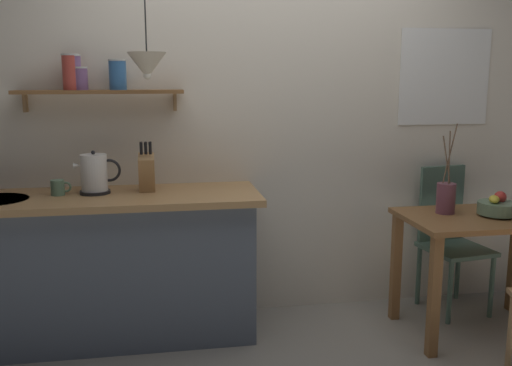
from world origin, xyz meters
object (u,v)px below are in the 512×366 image
object	(u,v)px
coffee_mug_by_sink	(58,188)
pendant_lamp	(147,66)
dining_chair_far	(449,233)
twig_vase	(446,197)
dining_table	(481,237)
fruit_bowl	(498,207)
electric_kettle	(95,174)
knife_block	(147,172)

from	to	relation	value
coffee_mug_by_sink	pendant_lamp	xyz separation A→B (m)	(0.53, -0.14, 0.69)
dining_chair_far	twig_vase	world-z (taller)	twig_vase
dining_table	pendant_lamp	xyz separation A→B (m)	(-1.98, 0.18, 1.03)
dining_chair_far	fruit_bowl	size ratio (longest dim) A/B	4.05
fruit_bowl	twig_vase	xyz separation A→B (m)	(-0.28, 0.12, 0.04)
electric_kettle	coffee_mug_by_sink	world-z (taller)	electric_kettle
knife_block	fruit_bowl	bearing A→B (deg)	-9.98
twig_vase	electric_kettle	world-z (taller)	twig_vase
dining_table	pendant_lamp	bearing A→B (deg)	174.90
twig_vase	dining_chair_far	bearing A→B (deg)	55.85
knife_block	dining_chair_far	bearing A→B (deg)	1.64
pendant_lamp	electric_kettle	bearing A→B (deg)	154.48
twig_vase	fruit_bowl	bearing A→B (deg)	-23.62
fruit_bowl	electric_kettle	world-z (taller)	electric_kettle
twig_vase	knife_block	world-z (taller)	twig_vase
pendant_lamp	dining_table	bearing A→B (deg)	-5.10
dining_table	knife_block	size ratio (longest dim) A/B	3.12
electric_kettle	fruit_bowl	bearing A→B (deg)	-8.46
electric_kettle	pendant_lamp	size ratio (longest dim) A/B	0.53
electric_kettle	knife_block	size ratio (longest dim) A/B	0.88
fruit_bowl	pendant_lamp	xyz separation A→B (m)	(-2.06, 0.20, 0.84)
knife_block	pendant_lamp	distance (m)	0.64
fruit_bowl	pendant_lamp	distance (m)	2.24
dining_table	dining_chair_far	size ratio (longest dim) A/B	0.98
dining_table	electric_kettle	distance (m)	2.36
knife_block	twig_vase	bearing A→B (deg)	-7.72
twig_vase	coffee_mug_by_sink	distance (m)	2.33
electric_kettle	dining_chair_far	bearing A→B (deg)	1.73
dining_chair_far	electric_kettle	size ratio (longest dim) A/B	3.63
electric_kettle	knife_block	distance (m)	0.30
fruit_bowl	coffee_mug_by_sink	size ratio (longest dim) A/B	2.05
twig_vase	coffee_mug_by_sink	size ratio (longest dim) A/B	4.71
pendant_lamp	knife_block	bearing A→B (deg)	98.82
twig_vase	electric_kettle	bearing A→B (deg)	173.69
fruit_bowl	knife_block	world-z (taller)	knife_block
dining_table	pendant_lamp	world-z (taller)	pendant_lamp
fruit_bowl	twig_vase	distance (m)	0.31
fruit_bowl	knife_block	distance (m)	2.13
dining_table	pendant_lamp	distance (m)	2.24
dining_chair_far	knife_block	bearing A→B (deg)	-178.36
fruit_bowl	electric_kettle	bearing A→B (deg)	171.54
fruit_bowl	electric_kettle	xyz separation A→B (m)	(-2.39, 0.36, 0.21)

